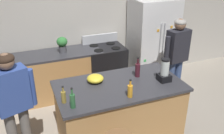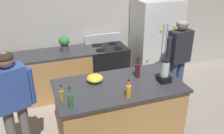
# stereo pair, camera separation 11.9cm
# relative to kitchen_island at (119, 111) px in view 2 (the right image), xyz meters

# --- Properties ---
(back_wall) EXTENTS (8.00, 0.10, 2.70)m
(back_wall) POSITION_rel_kitchen_island_xyz_m (0.00, 1.95, 0.89)
(back_wall) COLOR #BCB7AD
(back_wall) RESTS_ON ground_plane
(kitchen_island) EXTENTS (1.84, 0.98, 0.92)m
(kitchen_island) POSITION_rel_kitchen_island_xyz_m (0.00, 0.00, 0.00)
(kitchen_island) COLOR #B7844C
(kitchen_island) RESTS_ON ground_plane
(back_counter_run) EXTENTS (2.00, 0.64, 0.92)m
(back_counter_run) POSITION_rel_kitchen_island_xyz_m (-0.80, 1.55, -0.00)
(back_counter_run) COLOR #B7844C
(back_counter_run) RESTS_ON ground_plane
(refrigerator) EXTENTS (0.90, 0.73, 1.81)m
(refrigerator) POSITION_rel_kitchen_island_xyz_m (1.40, 1.50, 0.44)
(refrigerator) COLOR silver
(refrigerator) RESTS_ON ground_plane
(stove_range) EXTENTS (0.76, 0.65, 1.10)m
(stove_range) POSITION_rel_kitchen_island_xyz_m (0.32, 1.52, 0.01)
(stove_range) COLOR black
(stove_range) RESTS_ON ground_plane
(person_by_island_left) EXTENTS (0.59, 0.33, 1.62)m
(person_by_island_left) POSITION_rel_kitchen_island_xyz_m (-1.43, -0.02, 0.52)
(person_by_island_left) COLOR #66605B
(person_by_island_left) RESTS_ON ground_plane
(person_by_sink_right) EXTENTS (0.60, 0.28, 1.62)m
(person_by_sink_right) POSITION_rel_kitchen_island_xyz_m (1.38, 0.59, 0.52)
(person_by_sink_right) COLOR #384C7A
(person_by_sink_right) RESTS_ON ground_plane
(potted_plant) EXTENTS (0.20, 0.20, 0.30)m
(potted_plant) POSITION_rel_kitchen_island_xyz_m (-0.51, 1.55, 0.63)
(potted_plant) COLOR #4C4C51
(potted_plant) RESTS_ON back_counter_run
(blender_appliance) EXTENTS (0.17, 0.17, 0.35)m
(blender_appliance) POSITION_rel_kitchen_island_xyz_m (0.66, -0.13, 0.61)
(blender_appliance) COLOR black
(blender_appliance) RESTS_ON kitchen_island
(bottle_olive_oil) EXTENTS (0.07, 0.07, 0.28)m
(bottle_olive_oil) POSITION_rel_kitchen_island_xyz_m (-0.76, -0.31, 0.56)
(bottle_olive_oil) COLOR #2D6638
(bottle_olive_oil) RESTS_ON kitchen_island
(bottle_wine) EXTENTS (0.08, 0.08, 0.32)m
(bottle_wine) POSITION_rel_kitchen_island_xyz_m (0.35, 0.14, 0.57)
(bottle_wine) COLOR #471923
(bottle_wine) RESTS_ON kitchen_island
(bottle_soda) EXTENTS (0.07, 0.07, 0.26)m
(bottle_soda) POSITION_rel_kitchen_island_xyz_m (0.00, -0.35, 0.55)
(bottle_soda) COLOR orange
(bottle_soda) RESTS_ON kitchen_island
(bottle_vinegar) EXTENTS (0.06, 0.06, 0.24)m
(bottle_vinegar) POSITION_rel_kitchen_island_xyz_m (-0.84, -0.16, 0.54)
(bottle_vinegar) COLOR olive
(bottle_vinegar) RESTS_ON kitchen_island
(mixing_bowl) EXTENTS (0.24, 0.24, 0.11)m
(mixing_bowl) POSITION_rel_kitchen_island_xyz_m (-0.30, 0.21, 0.51)
(mixing_bowl) COLOR yellow
(mixing_bowl) RESTS_ON kitchen_island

